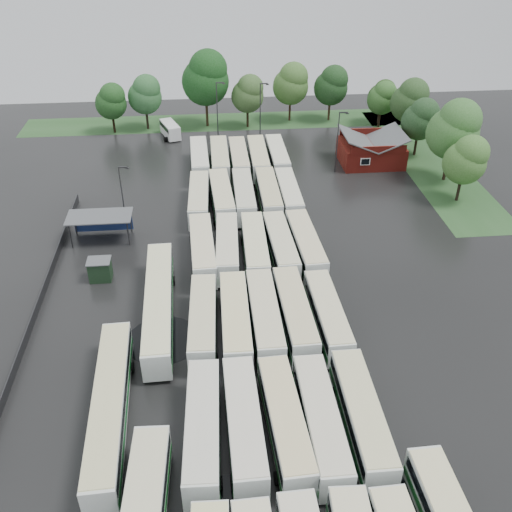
{
  "coord_description": "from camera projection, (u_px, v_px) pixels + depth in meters",
  "views": [
    {
      "loc": [
        -3.19,
        -43.66,
        38.69
      ],
      "look_at": [
        2.0,
        12.0,
        2.5
      ],
      "focal_mm": 40.0,
      "sensor_mm": 36.0,
      "label": 1
    }
  ],
  "objects": [
    {
      "name": "ground",
      "position": [
        247.0,
        342.0,
        57.76
      ],
      "size": [
        160.0,
        160.0,
        0.0
      ],
      "primitive_type": "plane",
      "color": "black",
      "rests_on": "ground"
    },
    {
      "name": "brick_building",
      "position": [
        371.0,
        152.0,
        94.36
      ],
      "size": [
        10.07,
        8.6,
        5.39
      ],
      "color": "maroon",
      "rests_on": "ground"
    },
    {
      "name": "wash_shed",
      "position": [
        100.0,
        218.0,
        73.21
      ],
      "size": [
        8.2,
        4.2,
        3.58
      ],
      "color": "#2D2D30",
      "rests_on": "ground"
    },
    {
      "name": "utility_hut",
      "position": [
        100.0,
        270.0,
        66.31
      ],
      "size": [
        2.7,
        2.2,
        2.62
      ],
      "color": "black",
      "rests_on": "ground"
    },
    {
      "name": "grass_strip_north",
      "position": [
        231.0,
        122.0,
        112.08
      ],
      "size": [
        80.0,
        10.0,
        0.01
      ],
      "primitive_type": "cube",
      "color": "#284F24",
      "rests_on": "ground"
    },
    {
      "name": "grass_strip_east",
      "position": [
        428.0,
        160.0,
        96.18
      ],
      "size": [
        10.0,
        50.0,
        0.01
      ],
      "primitive_type": "cube",
      "color": "#284F24",
      "rests_on": "ground"
    },
    {
      "name": "west_fence",
      "position": [
        40.0,
        301.0,
        62.39
      ],
      "size": [
        0.1,
        50.0,
        1.2
      ],
      "primitive_type": "cube",
      "color": "#2D2D30",
      "rests_on": "ground"
    },
    {
      "name": "bus_r1c0",
      "position": [
        203.0,
        428.0,
        46.05
      ],
      "size": [
        3.19,
        12.93,
        3.57
      ],
      "rotation": [
        0.0,
        0.0,
        -0.04
      ],
      "color": "silver",
      "rests_on": "ground"
    },
    {
      "name": "bus_r1c1",
      "position": [
        244.0,
        424.0,
        46.41
      ],
      "size": [
        2.94,
        12.83,
        3.56
      ],
      "rotation": [
        0.0,
        0.0,
        0.02
      ],
      "color": "silver",
      "rests_on": "ground"
    },
    {
      "name": "bus_r1c2",
      "position": [
        285.0,
        422.0,
        46.6
      ],
      "size": [
        3.32,
        12.81,
        3.53
      ],
      "rotation": [
        0.0,
        0.0,
        0.05
      ],
      "color": "silver",
      "rests_on": "ground"
    },
    {
      "name": "bus_r1c3",
      "position": [
        321.0,
        422.0,
        46.6
      ],
      "size": [
        2.8,
        12.83,
        3.57
      ],
      "rotation": [
        0.0,
        0.0,
        0.01
      ],
      "color": "silver",
      "rests_on": "ground"
    },
    {
      "name": "bus_r1c4",
      "position": [
        361.0,
        416.0,
        47.11
      ],
      "size": [
        2.81,
        12.93,
        3.6
      ],
      "rotation": [
        0.0,
        0.0,
        -0.0
      ],
      "color": "silver",
      "rests_on": "ground"
    },
    {
      "name": "bus_r2c0",
      "position": [
        203.0,
        321.0,
        57.55
      ],
      "size": [
        3.09,
        12.54,
        3.47
      ],
      "rotation": [
        0.0,
        0.0,
        -0.04
      ],
      "color": "silver",
      "rests_on": "ground"
    },
    {
      "name": "bus_r2c1",
      "position": [
        235.0,
        320.0,
        57.49
      ],
      "size": [
        2.96,
        13.1,
        3.64
      ],
      "rotation": [
        0.0,
        0.0,
        -0.01
      ],
      "color": "silver",
      "rests_on": "ground"
    },
    {
      "name": "bus_r2c2",
      "position": [
        265.0,
        317.0,
        57.92
      ],
      "size": [
        2.83,
        13.04,
        3.63
      ],
      "rotation": [
        0.0,
        0.0,
        0.0
      ],
      "color": "silver",
      "rests_on": "ground"
    },
    {
      "name": "bus_r2c3",
      "position": [
        295.0,
        314.0,
        58.34
      ],
      "size": [
        3.1,
        13.08,
        3.62
      ],
      "rotation": [
        0.0,
        0.0,
        0.03
      ],
      "color": "silver",
      "rests_on": "ground"
    },
    {
      "name": "bus_r2c4",
      "position": [
        327.0,
        316.0,
        58.28
      ],
      "size": [
        2.92,
        12.47,
        3.46
      ],
      "rotation": [
        0.0,
        0.0,
        0.02
      ],
      "color": "silver",
      "rests_on": "ground"
    },
    {
      "name": "bus_r3c0",
      "position": [
        202.0,
        250.0,
        68.75
      ],
      "size": [
        3.21,
        12.98,
        3.59
      ],
      "rotation": [
        0.0,
        0.0,
        0.04
      ],
      "color": "silver",
      "rests_on": "ground"
    },
    {
      "name": "bus_r3c1",
      "position": [
        227.0,
        248.0,
        69.25
      ],
      "size": [
        3.21,
        12.63,
        3.49
      ],
      "rotation": [
        0.0,
        0.0,
        -0.04
      ],
      "color": "silver",
      "rests_on": "ground"
    },
    {
      "name": "bus_r3c2",
      "position": [
        255.0,
        248.0,
        69.04
      ],
      "size": [
        2.99,
        12.95,
        3.59
      ],
      "rotation": [
        0.0,
        0.0,
        -0.02
      ],
      "color": "silver",
      "rests_on": "ground"
    },
    {
      "name": "bus_r3c3",
      "position": [
        281.0,
        247.0,
        69.39
      ],
      "size": [
        3.16,
        12.81,
        3.54
      ],
      "rotation": [
        0.0,
        0.0,
        0.04
      ],
      "color": "silver",
      "rests_on": "ground"
    },
    {
      "name": "bus_r3c4",
      "position": [
        305.0,
        245.0,
        69.56
      ],
      "size": [
        3.3,
        13.08,
        3.61
      ],
      "rotation": [
        0.0,
        0.0,
        0.04
      ],
      "color": "silver",
      "rests_on": "ground"
    },
    {
      "name": "bus_r4c0",
      "position": [
        199.0,
        199.0,
        79.93
      ],
      "size": [
        3.06,
        12.8,
        3.54
      ],
      "rotation": [
        0.0,
        0.0,
        -0.03
      ],
      "color": "silver",
      "rests_on": "ground"
    },
    {
      "name": "bus_r4c1",
      "position": [
        222.0,
        197.0,
        80.39
      ],
      "size": [
        3.31,
        13.04,
        3.6
      ],
      "rotation": [
        0.0,
        0.0,
        0.04
      ],
      "color": "silver",
      "rests_on": "ground"
    },
    {
      "name": "bus_r4c2",
      "position": [
        244.0,
        196.0,
        80.68
      ],
      "size": [
        2.81,
        12.8,
        3.56
      ],
      "rotation": [
        0.0,
        0.0,
        -0.01
      ],
      "color": "silver",
      "rests_on": "ground"
    },
    {
      "name": "bus_r4c3",
      "position": [
        268.0,
        195.0,
        81.01
      ],
      "size": [
        2.75,
        12.82,
        3.57
      ],
      "rotation": [
        0.0,
        0.0,
        -0.0
      ],
      "color": "silver",
      "rests_on": "ground"
    },
    {
      "name": "bus_r4c4",
      "position": [
        289.0,
        195.0,
        81.25
      ],
      "size": [
        2.64,
        12.39,
        3.45
      ],
      "rotation": [
        0.0,
        0.0,
        0.0
      ],
      "color": "silver",
      "rests_on": "ground"
    },
    {
      "name": "bus_r5c0",
      "position": [
        200.0,
        160.0,
        91.55
      ],
      "size": [
        3.03,
        12.92,
        3.58
      ],
      "rotation": [
        0.0,
        0.0,
        0.02
      ],
      "color": "silver",
      "rests_on": "ground"
    },
    {
      "name": "bus_r5c1",
      "position": [
        220.0,
        159.0,
        91.62
      ],
      "size": [
        2.79,
        12.95,
        3.6
      ],
      "rotation": [
        0.0,
        0.0,
        -0.0
      ],
      "color": "silver",
      "rests_on": "ground"
    },
    {
      "name": "bus_r5c2",
      "position": [
        239.0,
        159.0,
        91.77
      ],
      "size": [
        2.71,
        12.55,
        3.49
      ],
      "rotation": [
        0.0,
        0.0,
        0.0
      ],
      "color": "silver",
      "rests_on": "ground"
    },
    {
      "name": "bus_r5c3",
      "position": [
        258.0,
        158.0,
        91.97
      ],
      "size": [
        2.86,
        12.88,
        3.58
      ],
      "rotation": [
        0.0,
        0.0,
        -0.01
      ],
      "color": "silver",
      "rests_on": "ground"
    },
    {
      "name": "bus_r5c4",
      "position": [
        277.0,
        157.0,
        92.58
      ],
      "size": [
        2.72,
        12.6,
        3.51
      ],
      "rotation": [
        0.0,
        0.0,
        0.0
      ],
      "color": "silver",
      "rests_on": "ground"
    },
    {
      "name": "artic_bus_west_b",
      "position": [
        159.0,
        304.0,
        59.7
      ],
      "size": [
        3.29,
        19.59,
        3.62
      ],
      "rotation": [
        0.0,
        0.0,
        0.03
      ],
      "color": "silver",
      "rests_on": "ground"
    },
    {
      "name": "artic_bus_west_c",
      "position": [
        110.0,
        406.0,
        48.04
      ],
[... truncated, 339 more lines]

